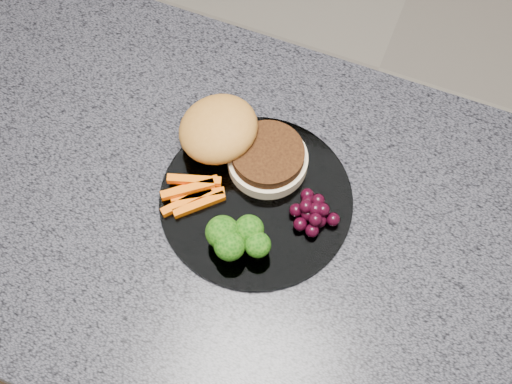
# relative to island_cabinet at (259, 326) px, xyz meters

# --- Properties ---
(island_cabinet) EXTENTS (1.20, 0.60, 0.86)m
(island_cabinet) POSITION_rel_island_cabinet_xyz_m (0.00, 0.00, 0.00)
(island_cabinet) COLOR brown
(island_cabinet) RESTS_ON ground
(countertop) EXTENTS (1.20, 0.60, 0.04)m
(countertop) POSITION_rel_island_cabinet_xyz_m (0.00, 0.00, 0.45)
(countertop) COLOR #45454E
(countertop) RESTS_ON island_cabinet
(plate) EXTENTS (0.26, 0.26, 0.01)m
(plate) POSITION_rel_island_cabinet_xyz_m (-0.02, 0.03, 0.47)
(plate) COLOR white
(plate) RESTS_ON countertop
(burger) EXTENTS (0.19, 0.12, 0.06)m
(burger) POSITION_rel_island_cabinet_xyz_m (-0.07, 0.09, 0.50)
(burger) COLOR beige
(burger) RESTS_ON plate
(carrot_sticks) EXTENTS (0.08, 0.08, 0.02)m
(carrot_sticks) POSITION_rel_island_cabinet_xyz_m (-0.10, 0.01, 0.48)
(carrot_sticks) COLOR #FA6404
(carrot_sticks) RESTS_ON plate
(broccoli) EXTENTS (0.09, 0.07, 0.05)m
(broccoli) POSITION_rel_island_cabinet_xyz_m (-0.02, -0.04, 0.51)
(broccoli) COLOR #669837
(broccoli) RESTS_ON plate
(grape_bunch) EXTENTS (0.07, 0.06, 0.03)m
(grape_bunch) POSITION_rel_island_cabinet_xyz_m (0.06, 0.04, 0.49)
(grape_bunch) COLOR black
(grape_bunch) RESTS_ON plate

